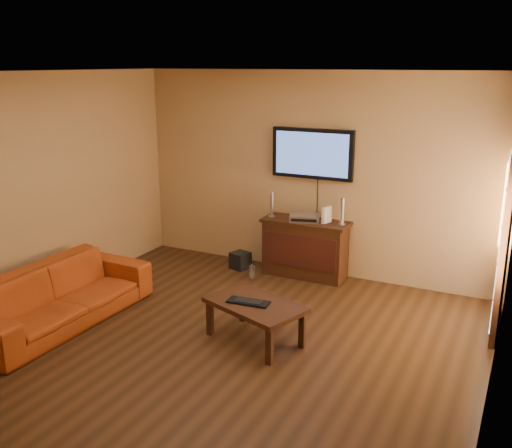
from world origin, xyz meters
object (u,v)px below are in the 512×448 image
Objects in this scene: speaker_right at (342,212)px; media_console at (305,248)px; coffee_table at (255,308)px; subwoofer at (240,260)px; sofa at (59,287)px; keyboard at (248,302)px; av_receiver at (305,218)px; television at (312,154)px; bottle at (252,272)px; speaker_left at (272,205)px; game_console at (327,215)px.

media_console is at bearing -176.55° from speaker_right.
speaker_right reaches higher than coffee_table.
sofa is at bearing -97.14° from subwoofer.
keyboard is (-0.30, -2.05, -0.50)m from speaker_right.
subwoofer is 2.20m from keyboard.
speaker_right is at bearing -10.32° from av_receiver.
sofa is 4.85× the size of keyboard.
sofa reaches higher than subwoofer.
television is 4.81× the size of subwoofer.
keyboard is at bearing -74.30° from sofa.
subwoofer is at bearing 137.20° from bottle.
television is at bearing 22.31° from speaker_left.
av_receiver is 1.66× the size of subwoofer.
media_console reaches higher than subwoofer.
speaker_right is at bearing 21.44° from game_console.
game_console is (0.77, 0.04, -0.05)m from speaker_left.
speaker_left is at bearing -177.28° from speaker_right.
speaker_right is at bearing 3.45° from media_console.
television is at bearing 162.50° from speaker_right.
speaker_right reaches higher than game_console.
media_console is 5.47× the size of game_console.
coffee_table reaches higher than bottle.
game_console is (0.04, 2.01, 0.51)m from coffee_table.
subwoofer is (-1.19, -0.16, -0.76)m from game_console.
sofa reaches higher than media_console.
media_console is at bearing -35.10° from sofa.
speaker_right is (2.37, 2.58, 0.51)m from sofa.
speaker_left reaches higher than keyboard.
speaker_right is 1.63m from subwoofer.
television is 3.53m from sofa.
sofa is at bearing -126.42° from media_console.
bottle is at bearing 115.67° from keyboard.
television reaches higher than av_receiver.
bottle is (-0.08, -0.44, -0.83)m from speaker_left.
av_receiver is (-0.00, -0.02, 0.43)m from media_console.
keyboard is (0.18, -2.02, 0.05)m from media_console.
speaker_left is at bearing 162.51° from av_receiver.
media_console reaches higher than bottle.
speaker_right is (0.24, 2.02, 0.57)m from coffee_table.
sofa is (-1.88, -2.73, -1.21)m from television.
speaker_left is 1.62× the size of game_console.
game_console reaches higher than keyboard.
keyboard is (-0.10, -2.04, -0.44)m from game_console.
coffee_table is at bearing -99.41° from av_receiver.
bottle is at bearing -28.05° from subwoofer.
keyboard is at bearing -73.77° from game_console.
television is 0.88m from speaker_left.
speaker_left is 0.94m from bottle.
speaker_left is at bearing 30.60° from subwoofer.
sofa is at bearing -132.55° from speaker_right.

